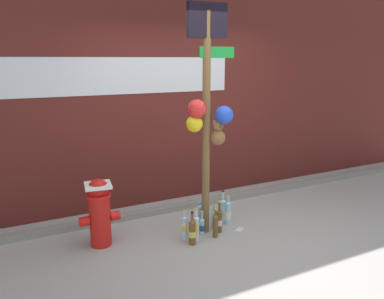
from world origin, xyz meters
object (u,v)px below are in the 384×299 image
(memorial_post, at_px, (208,103))
(bottle_9, at_px, (228,213))
(bottle_4, at_px, (202,226))
(bottle_6, at_px, (192,232))
(bottle_2, at_px, (185,227))
(bottle_0, at_px, (196,227))
(bottle_10, at_px, (206,214))
(bottle_5, at_px, (223,209))
(bottle_1, at_px, (219,220))
(fire_hydrant, at_px, (99,211))
(bottle_8, at_px, (215,225))
(bottle_7, at_px, (214,218))
(bottle_3, at_px, (199,215))

(memorial_post, xyz_separation_m, bottle_9, (0.35, 0.09, -1.39))
(bottle_4, bearing_deg, bottle_6, -141.63)
(bottle_2, distance_m, bottle_6, 0.16)
(bottle_0, height_order, bottle_10, bottle_0)
(bottle_5, distance_m, bottle_9, 0.13)
(bottle_1, relative_size, bottle_9, 1.03)
(bottle_0, xyz_separation_m, bottle_6, (-0.07, -0.05, -0.02))
(fire_hydrant, height_order, bottle_8, fire_hydrant)
(bottle_6, xyz_separation_m, bottle_8, (0.32, 0.04, 0.00))
(bottle_2, relative_size, bottle_6, 0.93)
(memorial_post, height_order, bottle_8, memorial_post)
(bottle_9, height_order, bottle_10, bottle_9)
(bottle_4, height_order, bottle_8, bottle_8)
(fire_hydrant, bearing_deg, bottle_4, -14.25)
(bottle_9, bearing_deg, bottle_8, -142.70)
(bottle_7, height_order, bottle_9, bottle_9)
(bottle_1, distance_m, bottle_10, 0.26)
(fire_hydrant, bearing_deg, bottle_6, -26.39)
(bottle_4, distance_m, bottle_7, 0.23)
(bottle_10, bearing_deg, bottle_6, -135.24)
(bottle_8, bearing_deg, bottle_2, 160.73)
(memorial_post, xyz_separation_m, bottle_10, (0.10, 0.20, -1.40))
(fire_hydrant, height_order, bottle_1, fire_hydrant)
(bottle_2, height_order, bottle_4, bottle_2)
(bottle_0, bearing_deg, bottle_5, 32.21)
(fire_hydrant, relative_size, bottle_4, 2.61)
(memorial_post, bearing_deg, bottle_9, 15.16)
(memorial_post, xyz_separation_m, bottle_0, (-0.22, -0.13, -1.37))
(bottle_4, relative_size, bottle_7, 0.96)
(bottle_3, height_order, bottle_7, bottle_3)
(bottle_2, bearing_deg, memorial_post, 6.07)
(bottle_2, relative_size, bottle_3, 0.90)
(fire_hydrant, height_order, bottle_3, fire_hydrant)
(bottle_10, bearing_deg, bottle_8, -101.96)
(bottle_5, relative_size, bottle_9, 1.06)
(bottle_3, xyz_separation_m, bottle_10, (0.13, 0.05, -0.03))
(memorial_post, distance_m, bottle_5, 1.44)
(bottle_0, relative_size, bottle_7, 1.29)
(bottle_0, xyz_separation_m, bottle_4, (0.14, 0.11, -0.06))
(bottle_8, xyz_separation_m, bottle_10, (0.07, 0.35, -0.01))
(bottle_8, bearing_deg, bottle_7, 63.33)
(bottle_2, bearing_deg, fire_hydrant, 161.78)
(memorial_post, xyz_separation_m, bottle_3, (-0.02, 0.15, -1.37))
(bottle_5, xyz_separation_m, bottle_6, (-0.64, -0.41, -0.01))
(bottle_5, bearing_deg, bottle_7, -143.27)
(bottle_1, relative_size, bottle_3, 0.96)
(bottle_5, bearing_deg, bottle_2, -158.75)
(bottle_2, distance_m, bottle_7, 0.45)
(bottle_2, bearing_deg, bottle_1, -2.51)
(bottle_1, bearing_deg, bottle_9, 34.67)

